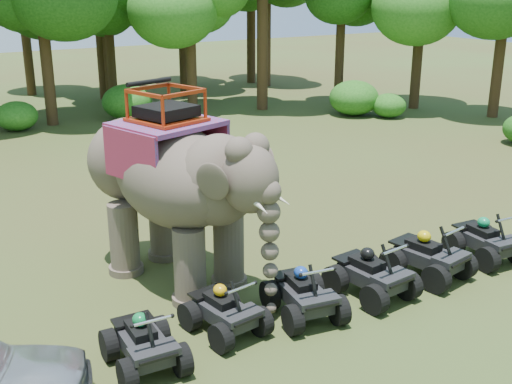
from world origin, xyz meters
TOP-DOWN VIEW (x-y plane):
  - ground at (0.00, 0.00)m, footprint 110.00×110.00m
  - elephant at (-1.98, 1.56)m, footprint 3.86×5.92m
  - atv_0 at (-4.01, -1.48)m, footprint 1.32×1.75m
  - atv_1 at (-2.19, -1.18)m, footprint 1.42×1.80m
  - atv_2 at (-0.47, -1.47)m, footprint 1.55×1.94m
  - atv_3 at (1.33, -1.52)m, footprint 1.51×1.95m
  - atv_4 at (3.12, -1.48)m, footprint 1.65×2.06m
  - atv_5 at (5.11, -1.52)m, footprint 1.44×1.88m
  - tree_0 at (0.00, 20.10)m, footprint 5.70×5.70m
  - tree_1 at (4.24, 23.32)m, footprint 4.73×4.73m
  - tree_2 at (7.19, 19.35)m, footprint 5.30×5.30m
  - tree_3 at (10.75, 18.09)m, footprint 6.72×6.72m
  - tree_4 at (15.48, 17.48)m, footprint 4.79×4.79m
  - tree_5 at (18.01, 14.04)m, footprint 5.46×5.46m
  - tree_6 at (19.74, 10.18)m, footprint 5.47×5.47m
  - tree_32 at (4.55, 25.66)m, footprint 7.59×7.59m
  - tree_38 at (11.22, 28.26)m, footprint 6.48×6.48m
  - tree_39 at (8.95, 23.98)m, footprint 6.42×6.42m
  - tree_40 at (1.15, 29.24)m, footprint 5.61×5.61m
  - tree_41 at (15.12, 26.49)m, footprint 6.58×6.58m
  - tree_44 at (15.25, 24.74)m, footprint 5.16×5.16m
  - tree_45 at (4.77, 25.37)m, footprint 5.61×5.61m

SIDE VIEW (x-z plane):
  - ground at x=0.00m, z-range 0.00..0.00m
  - atv_1 at x=-2.19m, z-range 0.00..1.22m
  - atv_0 at x=-4.01m, z-range 0.00..1.25m
  - atv_2 at x=-0.47m, z-range 0.00..1.31m
  - atv_5 at x=5.11m, z-range 0.00..1.32m
  - atv_3 at x=1.33m, z-range 0.00..1.36m
  - atv_4 at x=3.12m, z-range 0.00..1.38m
  - elephant at x=-1.98m, z-range 0.00..4.58m
  - tree_1 at x=4.24m, z-range 0.00..6.75m
  - tree_4 at x=15.48m, z-range 0.00..6.85m
  - tree_44 at x=15.25m, z-range 0.00..7.37m
  - tree_2 at x=7.19m, z-range 0.00..7.57m
  - tree_5 at x=18.01m, z-range 0.00..7.80m
  - tree_6 at x=19.74m, z-range 0.00..7.81m
  - tree_40 at x=1.15m, z-range 0.00..8.01m
  - tree_45 at x=4.77m, z-range 0.00..8.01m
  - tree_0 at x=0.00m, z-range 0.00..8.14m
  - tree_39 at x=8.95m, z-range 0.00..9.17m
  - tree_38 at x=11.22m, z-range 0.00..9.26m
  - tree_41 at x=15.12m, z-range 0.00..9.40m
  - tree_3 at x=10.75m, z-range 0.00..9.60m
  - tree_32 at x=4.55m, z-range 0.00..10.84m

